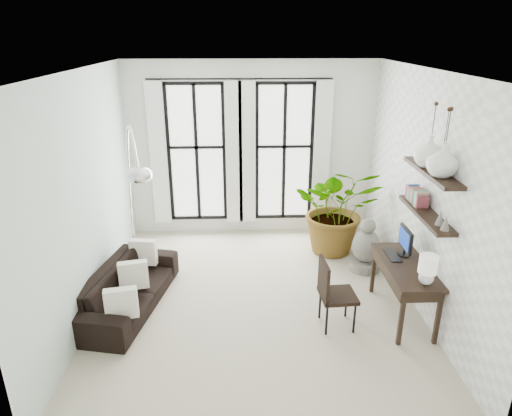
{
  "coord_description": "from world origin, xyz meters",
  "views": [
    {
      "loc": [
        -0.21,
        -5.67,
        3.64
      ],
      "look_at": [
        0.01,
        0.3,
        1.32
      ],
      "focal_mm": 32.0,
      "sensor_mm": 36.0,
      "label": 1
    }
  ],
  "objects_px": {
    "sofa": "(128,288)",
    "buddha": "(366,248)",
    "arc_lamp": "(132,166)",
    "plant": "(337,209)",
    "desk": "(407,270)",
    "desk_chair": "(332,290)"
  },
  "relations": [
    {
      "from": "sofa",
      "to": "desk_chair",
      "type": "xyz_separation_m",
      "value": [
        2.74,
        -0.55,
        0.25
      ]
    },
    {
      "from": "desk",
      "to": "arc_lamp",
      "type": "relative_size",
      "value": 0.53
    },
    {
      "from": "desk",
      "to": "desk_chair",
      "type": "height_order",
      "value": "desk"
    },
    {
      "from": "desk_chair",
      "to": "buddha",
      "type": "relative_size",
      "value": 1.07
    },
    {
      "from": "arc_lamp",
      "to": "sofa",
      "type": "bearing_deg",
      "value": -101.25
    },
    {
      "from": "desk",
      "to": "arc_lamp",
      "type": "bearing_deg",
      "value": 165.71
    },
    {
      "from": "plant",
      "to": "arc_lamp",
      "type": "bearing_deg",
      "value": -160.24
    },
    {
      "from": "sofa",
      "to": "plant",
      "type": "distance_m",
      "value": 3.67
    },
    {
      "from": "sofa",
      "to": "desk",
      "type": "height_order",
      "value": "desk"
    },
    {
      "from": "desk",
      "to": "arc_lamp",
      "type": "height_order",
      "value": "arc_lamp"
    },
    {
      "from": "sofa",
      "to": "buddha",
      "type": "bearing_deg",
      "value": -63.77
    },
    {
      "from": "plant",
      "to": "buddha",
      "type": "height_order",
      "value": "plant"
    },
    {
      "from": "sofa",
      "to": "desk",
      "type": "bearing_deg",
      "value": -84.87
    },
    {
      "from": "desk_chair",
      "to": "arc_lamp",
      "type": "distance_m",
      "value": 3.16
    },
    {
      "from": "plant",
      "to": "arc_lamp",
      "type": "distance_m",
      "value": 3.52
    },
    {
      "from": "desk",
      "to": "desk_chair",
      "type": "distance_m",
      "value": 1.03
    },
    {
      "from": "plant",
      "to": "arc_lamp",
      "type": "height_order",
      "value": "arc_lamp"
    },
    {
      "from": "desk_chair",
      "to": "buddha",
      "type": "height_order",
      "value": "desk_chair"
    },
    {
      "from": "sofa",
      "to": "arc_lamp",
      "type": "xyz_separation_m",
      "value": [
        0.1,
        0.52,
        1.61
      ]
    },
    {
      "from": "buddha",
      "to": "sofa",
      "type": "bearing_deg",
      "value": -165.12
    },
    {
      "from": "arc_lamp",
      "to": "buddha",
      "type": "relative_size",
      "value": 2.8
    },
    {
      "from": "sofa",
      "to": "arc_lamp",
      "type": "bearing_deg",
      "value": 0.11
    }
  ]
}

